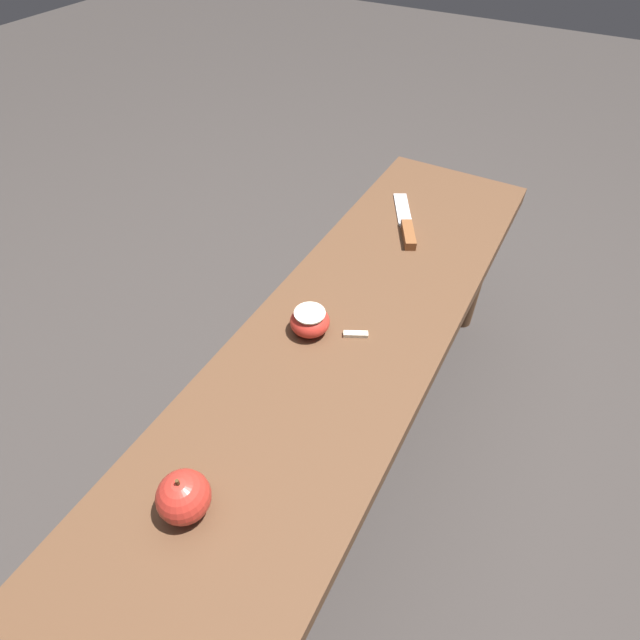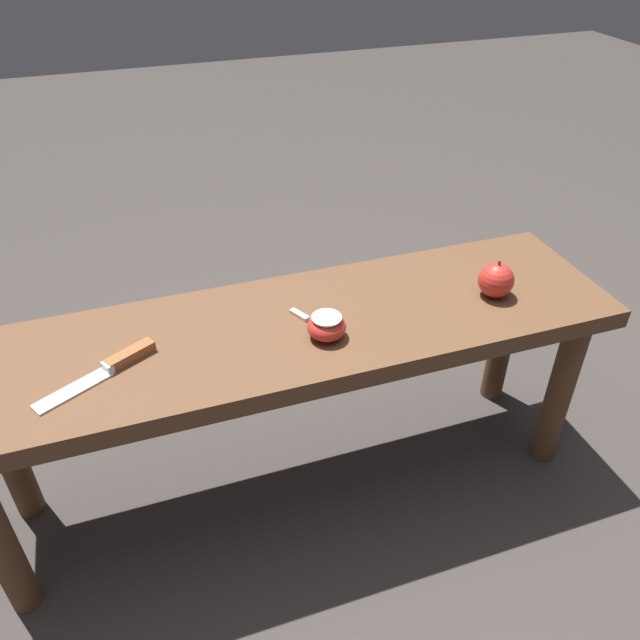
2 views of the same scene
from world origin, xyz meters
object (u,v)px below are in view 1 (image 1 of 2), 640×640
at_px(knife, 407,227).
at_px(apple_whole, 184,497).
at_px(apple_cut, 310,321).
at_px(wooden_bench, 349,351).

bearing_deg(knife, apple_whole, 150.69).
bearing_deg(apple_whole, knife, 179.13).
bearing_deg(apple_cut, apple_whole, 3.51).
xyz_separation_m(wooden_bench, apple_whole, (0.43, -0.04, 0.11)).
height_order(wooden_bench, apple_cut, apple_cut).
height_order(apple_whole, apple_cut, apple_whole).
relative_size(knife, apple_cut, 2.95).
relative_size(wooden_bench, apple_cut, 17.94).
bearing_deg(wooden_bench, knife, -175.70).
xyz_separation_m(wooden_bench, knife, (-0.34, -0.03, 0.08)).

